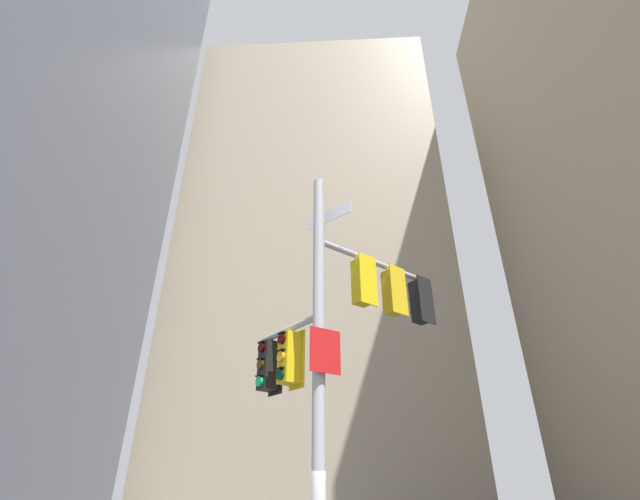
# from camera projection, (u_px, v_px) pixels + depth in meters

# --- Properties ---
(building_mid_block) EXTENTS (16.92, 16.92, 33.68)m
(building_mid_block) POSITION_uv_depth(u_px,v_px,m) (318.00, 280.00, 34.51)
(building_mid_block) COLOR tan
(building_mid_block) RESTS_ON ground
(signal_pole_assembly) EXTENTS (3.97, 2.57, 8.30)m
(signal_pole_assembly) POSITION_uv_depth(u_px,v_px,m) (339.00, 336.00, 8.93)
(signal_pole_assembly) COLOR #B2B2B5
(signal_pole_assembly) RESTS_ON ground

